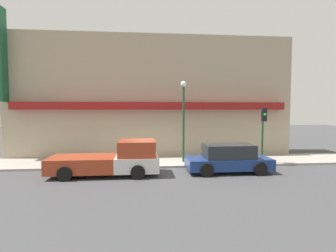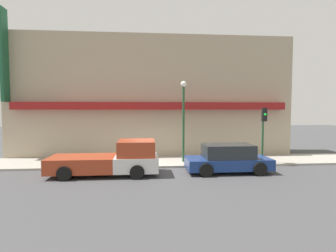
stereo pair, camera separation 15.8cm
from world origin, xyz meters
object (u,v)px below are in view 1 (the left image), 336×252
pickup_truck (113,160)px  traffic_light (263,125)px  fire_hydrant (146,158)px  street_lamp (183,111)px  parked_car (228,159)px

pickup_truck → traffic_light: (8.68, 1.53, 1.65)m
fire_hydrant → street_lamp: bearing=15.5°
parked_car → fire_hydrant: size_ratio=5.92×
parked_car → traffic_light: traffic_light is taller
parked_car → street_lamp: size_ratio=0.89×
parked_car → fire_hydrant: bearing=157.5°
parked_car → traffic_light: (2.64, 1.53, 1.69)m
parked_car → fire_hydrant: (-4.31, 1.84, -0.23)m
street_lamp → traffic_light: 4.83m
pickup_truck → fire_hydrant: 2.54m
pickup_truck → traffic_light: 8.97m
pickup_truck → street_lamp: (4.02, 2.48, 2.49)m
fire_hydrant → street_lamp: 3.65m
pickup_truck → parked_car: 6.04m
pickup_truck → traffic_light: bearing=10.6°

